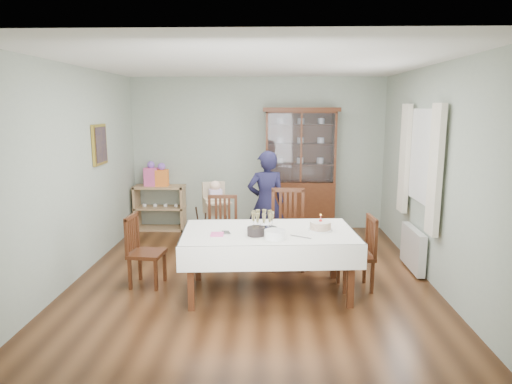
{
  "coord_description": "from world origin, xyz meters",
  "views": [
    {
      "loc": [
        0.22,
        -5.67,
        2.18
      ],
      "look_at": [
        0.04,
        0.2,
        1.08
      ],
      "focal_mm": 32.0,
      "sensor_mm": 36.0,
      "label": 1
    }
  ],
  "objects_px": {
    "champagne_tray": "(262,224)",
    "high_chair": "(216,223)",
    "sideboard": "(160,208)",
    "woman": "(266,203)",
    "gift_bag_orange": "(162,176)",
    "china_cabinet": "(300,168)",
    "chair_far_left": "(222,245)",
    "chair_far_right": "(288,245)",
    "dining_table": "(269,262)",
    "chair_end_right": "(357,267)",
    "chair_end_left": "(146,265)",
    "gift_bag_pink": "(151,175)",
    "birthday_cake": "(320,226)"
  },
  "relations": [
    {
      "from": "woman",
      "to": "gift_bag_orange",
      "type": "bearing_deg",
      "value": -46.84
    },
    {
      "from": "dining_table",
      "to": "chair_far_left",
      "type": "xyz_separation_m",
      "value": [
        -0.65,
        0.95,
        -0.1
      ]
    },
    {
      "from": "gift_bag_pink",
      "to": "chair_end_right",
      "type": "bearing_deg",
      "value": -39.76
    },
    {
      "from": "chair_far_left",
      "to": "birthday_cake",
      "type": "relative_size",
      "value": 3.36
    },
    {
      "from": "woman",
      "to": "dining_table",
      "type": "bearing_deg",
      "value": 79.47
    },
    {
      "from": "woman",
      "to": "gift_bag_orange",
      "type": "height_order",
      "value": "woman"
    },
    {
      "from": "birthday_cake",
      "to": "sideboard",
      "type": "bearing_deg",
      "value": 132.81
    },
    {
      "from": "chair_far_right",
      "to": "high_chair",
      "type": "xyz_separation_m",
      "value": [
        -1.08,
        0.79,
        0.1
      ]
    },
    {
      "from": "chair_far_left",
      "to": "chair_end_right",
      "type": "bearing_deg",
      "value": -26.87
    },
    {
      "from": "dining_table",
      "to": "chair_end_left",
      "type": "distance_m",
      "value": 1.53
    },
    {
      "from": "china_cabinet",
      "to": "high_chair",
      "type": "relative_size",
      "value": 2.02
    },
    {
      "from": "chair_far_left",
      "to": "chair_far_right",
      "type": "relative_size",
      "value": 0.9
    },
    {
      "from": "woman",
      "to": "chair_end_right",
      "type": "bearing_deg",
      "value": 117.53
    },
    {
      "from": "sideboard",
      "to": "woman",
      "type": "distance_m",
      "value": 2.36
    },
    {
      "from": "chair_end_left",
      "to": "chair_end_right",
      "type": "xyz_separation_m",
      "value": [
        2.58,
        -0.02,
        0.0
      ]
    },
    {
      "from": "sideboard",
      "to": "gift_bag_orange",
      "type": "height_order",
      "value": "gift_bag_orange"
    },
    {
      "from": "chair_end_left",
      "to": "woman",
      "type": "xyz_separation_m",
      "value": [
        1.47,
        1.32,
        0.51
      ]
    },
    {
      "from": "dining_table",
      "to": "chair_end_right",
      "type": "xyz_separation_m",
      "value": [
        1.07,
        0.17,
        -0.12
      ]
    },
    {
      "from": "sideboard",
      "to": "chair_far_right",
      "type": "bearing_deg",
      "value": -40.7
    },
    {
      "from": "high_chair",
      "to": "gift_bag_pink",
      "type": "relative_size",
      "value": 2.42
    },
    {
      "from": "dining_table",
      "to": "birthday_cake",
      "type": "distance_m",
      "value": 0.74
    },
    {
      "from": "high_chair",
      "to": "china_cabinet",
      "type": "bearing_deg",
      "value": 19.81
    },
    {
      "from": "china_cabinet",
      "to": "gift_bag_orange",
      "type": "xyz_separation_m",
      "value": [
        -2.44,
        0.0,
        -0.14
      ]
    },
    {
      "from": "china_cabinet",
      "to": "chair_end_right",
      "type": "distance_m",
      "value": 2.81
    },
    {
      "from": "high_chair",
      "to": "gift_bag_orange",
      "type": "xyz_separation_m",
      "value": [
        -1.08,
        1.1,
        0.56
      ]
    },
    {
      "from": "chair_far_left",
      "to": "sideboard",
      "type": "bearing_deg",
      "value": 122.98
    },
    {
      "from": "china_cabinet",
      "to": "chair_far_right",
      "type": "xyz_separation_m",
      "value": [
        -0.27,
        -1.89,
        -0.8
      ]
    },
    {
      "from": "chair_far_right",
      "to": "chair_end_left",
      "type": "height_order",
      "value": "chair_far_right"
    },
    {
      "from": "high_chair",
      "to": "sideboard",
      "type": "bearing_deg",
      "value": 116.38
    },
    {
      "from": "champagne_tray",
      "to": "woman",
      "type": "bearing_deg",
      "value": 88.72
    },
    {
      "from": "birthday_cake",
      "to": "chair_end_left",
      "type": "bearing_deg",
      "value": 176.12
    },
    {
      "from": "champagne_tray",
      "to": "high_chair",
      "type": "bearing_deg",
      "value": 114.39
    },
    {
      "from": "china_cabinet",
      "to": "high_chair",
      "type": "height_order",
      "value": "china_cabinet"
    },
    {
      "from": "sideboard",
      "to": "high_chair",
      "type": "bearing_deg",
      "value": -44.47
    },
    {
      "from": "sideboard",
      "to": "chair_far_left",
      "type": "height_order",
      "value": "chair_far_left"
    },
    {
      "from": "sideboard",
      "to": "champagne_tray",
      "type": "xyz_separation_m",
      "value": [
        1.89,
        -2.77,
        0.43
      ]
    },
    {
      "from": "chair_end_left",
      "to": "chair_end_right",
      "type": "distance_m",
      "value": 2.58
    },
    {
      "from": "chair_end_right",
      "to": "dining_table",
      "type": "bearing_deg",
      "value": -85.38
    },
    {
      "from": "gift_bag_pink",
      "to": "birthday_cake",
      "type": "bearing_deg",
      "value": -45.6
    },
    {
      "from": "chair_end_left",
      "to": "chair_far_left",
      "type": "bearing_deg",
      "value": -42.93
    },
    {
      "from": "dining_table",
      "to": "chair_far_left",
      "type": "relative_size",
      "value": 2.16
    },
    {
      "from": "chair_far_right",
      "to": "champagne_tray",
      "type": "bearing_deg",
      "value": -110.99
    },
    {
      "from": "chair_far_right",
      "to": "birthday_cake",
      "type": "height_order",
      "value": "chair_far_right"
    },
    {
      "from": "chair_end_left",
      "to": "gift_bag_orange",
      "type": "xyz_separation_m",
      "value": [
        -0.39,
        2.61,
        0.72
      ]
    },
    {
      "from": "sideboard",
      "to": "chair_end_left",
      "type": "xyz_separation_m",
      "value": [
        0.45,
        -2.63,
        -0.14
      ]
    },
    {
      "from": "china_cabinet",
      "to": "sideboard",
      "type": "bearing_deg",
      "value": 179.51
    },
    {
      "from": "chair_far_left",
      "to": "chair_far_right",
      "type": "distance_m",
      "value": 0.91
    },
    {
      "from": "china_cabinet",
      "to": "gift_bag_orange",
      "type": "distance_m",
      "value": 2.44
    },
    {
      "from": "dining_table",
      "to": "chair_end_right",
      "type": "height_order",
      "value": "chair_end_right"
    },
    {
      "from": "gift_bag_orange",
      "to": "chair_far_right",
      "type": "bearing_deg",
      "value": -41.19
    }
  ]
}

